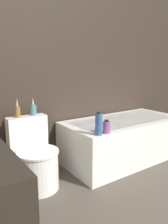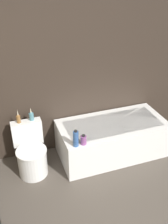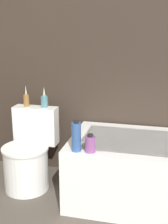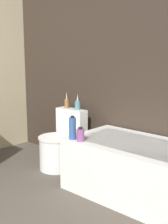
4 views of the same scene
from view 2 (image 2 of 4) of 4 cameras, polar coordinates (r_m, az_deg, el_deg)
The scene contains 7 objects.
wall_back_tiled at distance 3.66m, azimuth -6.47°, elevation 9.07°, with size 6.40×0.06×2.60m.
bathtub at distance 4.01m, azimuth 6.09°, elevation -5.66°, with size 1.59×0.78×0.54m.
toilet at distance 3.74m, azimuth -11.42°, elevation -9.05°, with size 0.42×0.55×0.70m.
vase_gold at distance 3.63m, azimuth -14.09°, elevation -1.33°, with size 0.05×0.05×0.20m.
vase_silver at distance 3.65m, azimuth -11.40°, elevation -0.80°, with size 0.07×0.07×0.19m.
shampoo_bottle_tall at distance 3.34m, azimuth -1.80°, elevation -5.83°, with size 0.07×0.07×0.24m.
shampoo_bottle_short at distance 3.39m, azimuth -0.11°, elevation -6.11°, with size 0.08×0.08×0.14m.
Camera 2 is at (-0.75, -1.03, 2.62)m, focal length 42.00 mm.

